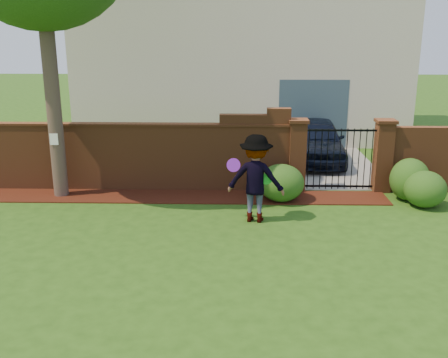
{
  "coord_description": "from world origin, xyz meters",
  "views": [
    {
      "loc": [
        0.82,
        -9.01,
        4.08
      ],
      "look_at": [
        0.58,
        1.4,
        1.05
      ],
      "focal_mm": 41.55,
      "sensor_mm": 36.0,
      "label": 1
    }
  ],
  "objects_px": {
    "car": "(317,142)",
    "frisbee_green": "(267,179)",
    "man": "(255,179)",
    "frisbee_purple": "(234,165)"
  },
  "relations": [
    {
      "from": "car",
      "to": "frisbee_green",
      "type": "height_order",
      "value": "car"
    },
    {
      "from": "car",
      "to": "man",
      "type": "relative_size",
      "value": 2.06
    },
    {
      "from": "man",
      "to": "frisbee_purple",
      "type": "height_order",
      "value": "man"
    },
    {
      "from": "car",
      "to": "frisbee_green",
      "type": "xyz_separation_m",
      "value": [
        -1.89,
        -5.28,
        0.3
      ]
    },
    {
      "from": "car",
      "to": "frisbee_green",
      "type": "relative_size",
      "value": 16.18
    },
    {
      "from": "man",
      "to": "frisbee_purple",
      "type": "bearing_deg",
      "value": 32.59
    },
    {
      "from": "frisbee_purple",
      "to": "frisbee_green",
      "type": "distance_m",
      "value": 0.8
    },
    {
      "from": "car",
      "to": "frisbee_purple",
      "type": "relative_size",
      "value": 13.7
    },
    {
      "from": "car",
      "to": "man",
      "type": "distance_m",
      "value": 5.66
    },
    {
      "from": "car",
      "to": "frisbee_green",
      "type": "distance_m",
      "value": 5.62
    }
  ]
}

